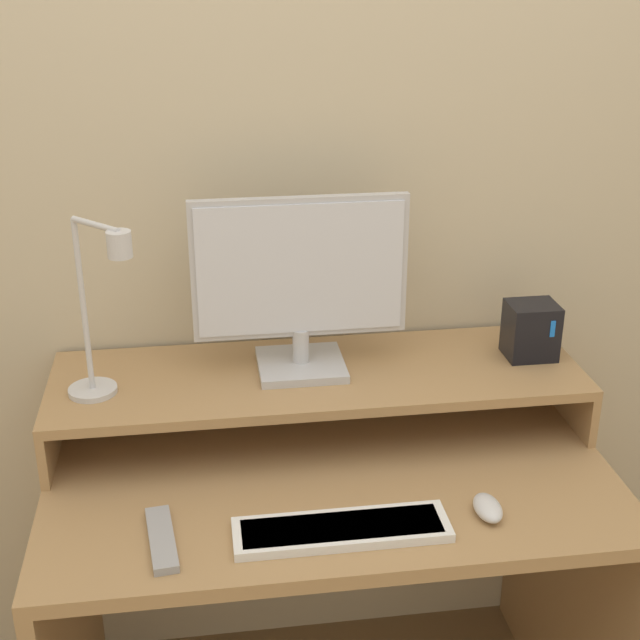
# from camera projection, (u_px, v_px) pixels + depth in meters

# --- Properties ---
(wall_back) EXTENTS (6.00, 0.05, 2.50)m
(wall_back) POSITION_uv_depth(u_px,v_px,m) (304.00, 179.00, 1.99)
(wall_back) COLOR beige
(wall_back) RESTS_ON ground_plane
(desk) EXTENTS (1.15, 0.70, 0.74)m
(desk) POSITION_uv_depth(u_px,v_px,m) (328.00, 552.00, 1.93)
(desk) COLOR #A87F51
(desk) RESTS_ON ground_plane
(monitor_shelf) EXTENTS (1.15, 0.36, 0.14)m
(monitor_shelf) POSITION_uv_depth(u_px,v_px,m) (317.00, 379.00, 1.95)
(monitor_shelf) COLOR #A87F51
(monitor_shelf) RESTS_ON desk
(monitor) EXTENTS (0.46, 0.18, 0.39)m
(monitor) POSITION_uv_depth(u_px,v_px,m) (300.00, 282.00, 1.87)
(monitor) COLOR #BCBCC1
(monitor) RESTS_ON monitor_shelf
(desk_lamp) EXTENTS (0.16, 0.17, 0.38)m
(desk_lamp) POSITION_uv_depth(u_px,v_px,m) (100.00, 316.00, 1.75)
(desk_lamp) COLOR silver
(desk_lamp) RESTS_ON monitor_shelf
(router_dock) EXTENTS (0.11, 0.10, 0.13)m
(router_dock) POSITION_uv_depth(u_px,v_px,m) (531.00, 330.00, 1.99)
(router_dock) COLOR black
(router_dock) RESTS_ON monitor_shelf
(keyboard) EXTENTS (0.40, 0.11, 0.02)m
(keyboard) POSITION_uv_depth(u_px,v_px,m) (342.00, 529.00, 1.63)
(keyboard) COLOR white
(keyboard) RESTS_ON desk
(mouse) EXTENTS (0.05, 0.09, 0.03)m
(mouse) POSITION_uv_depth(u_px,v_px,m) (488.00, 508.00, 1.68)
(mouse) COLOR silver
(mouse) RESTS_ON desk
(remote_control) EXTENTS (0.07, 0.19, 0.02)m
(remote_control) POSITION_uv_depth(u_px,v_px,m) (162.00, 539.00, 1.60)
(remote_control) COLOR #99999E
(remote_control) RESTS_ON desk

